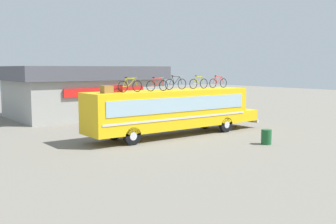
{
  "coord_description": "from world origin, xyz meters",
  "views": [
    {
      "loc": [
        -15.48,
        -20.12,
        4.41
      ],
      "look_at": [
        -0.2,
        0.0,
        1.59
      ],
      "focal_mm": 42.02,
      "sensor_mm": 36.0,
      "label": 1
    }
  ],
  "objects_px": {
    "rooftop_bicycle_2": "(157,85)",
    "rooftop_bicycle_3": "(176,84)",
    "luggage_bag_2": "(116,89)",
    "rooftop_bicycle_4": "(199,83)",
    "trash_bin": "(266,137)",
    "bus": "(173,109)",
    "rooftop_bicycle_5": "(218,83)",
    "luggage_bag_1": "(107,89)",
    "rooftop_bicycle_1": "(130,86)"
  },
  "relations": [
    {
      "from": "rooftop_bicycle_2",
      "to": "rooftop_bicycle_3",
      "type": "xyz_separation_m",
      "value": [
        1.94,
        0.6,
        0.03
      ]
    },
    {
      "from": "luggage_bag_2",
      "to": "rooftop_bicycle_4",
      "type": "distance_m",
      "value": 6.5
    },
    {
      "from": "luggage_bag_2",
      "to": "rooftop_bicycle_4",
      "type": "xyz_separation_m",
      "value": [
        6.5,
        -0.02,
        0.17
      ]
    },
    {
      "from": "trash_bin",
      "to": "bus",
      "type": "bearing_deg",
      "value": 113.94
    },
    {
      "from": "rooftop_bicycle_3",
      "to": "rooftop_bicycle_2",
      "type": "bearing_deg",
      "value": -162.81
    },
    {
      "from": "rooftop_bicycle_4",
      "to": "trash_bin",
      "type": "relative_size",
      "value": 1.91
    },
    {
      "from": "bus",
      "to": "rooftop_bicycle_5",
      "type": "height_order",
      "value": "rooftop_bicycle_5"
    },
    {
      "from": "rooftop_bicycle_4",
      "to": "rooftop_bicycle_5",
      "type": "relative_size",
      "value": 0.96
    },
    {
      "from": "bus",
      "to": "luggage_bag_1",
      "type": "distance_m",
      "value": 5.25
    },
    {
      "from": "rooftop_bicycle_1",
      "to": "rooftop_bicycle_2",
      "type": "distance_m",
      "value": 1.91
    },
    {
      "from": "luggage_bag_1",
      "to": "rooftop_bicycle_2",
      "type": "distance_m",
      "value": 3.48
    },
    {
      "from": "rooftop_bicycle_1",
      "to": "rooftop_bicycle_3",
      "type": "distance_m",
      "value": 3.9
    },
    {
      "from": "luggage_bag_2",
      "to": "trash_bin",
      "type": "xyz_separation_m",
      "value": [
        6.66,
        -5.81,
        -2.78
      ]
    },
    {
      "from": "luggage_bag_1",
      "to": "rooftop_bicycle_3",
      "type": "xyz_separation_m",
      "value": [
        5.42,
        0.57,
        0.18
      ]
    },
    {
      "from": "rooftop_bicycle_3",
      "to": "rooftop_bicycle_4",
      "type": "relative_size",
      "value": 1.07
    },
    {
      "from": "luggage_bag_1",
      "to": "rooftop_bicycle_4",
      "type": "distance_m",
      "value": 7.39
    },
    {
      "from": "bus",
      "to": "rooftop_bicycle_2",
      "type": "bearing_deg",
      "value": -167.07
    },
    {
      "from": "trash_bin",
      "to": "rooftop_bicycle_4",
      "type": "bearing_deg",
      "value": 91.52
    },
    {
      "from": "rooftop_bicycle_3",
      "to": "trash_bin",
      "type": "xyz_separation_m",
      "value": [
        2.1,
        -5.87,
        -2.96
      ]
    },
    {
      "from": "rooftop_bicycle_2",
      "to": "rooftop_bicycle_4",
      "type": "distance_m",
      "value": 3.92
    },
    {
      "from": "luggage_bag_1",
      "to": "rooftop_bicycle_2",
      "type": "relative_size",
      "value": 0.36
    },
    {
      "from": "bus",
      "to": "rooftop_bicycle_2",
      "type": "xyz_separation_m",
      "value": [
        -1.55,
        -0.36,
        1.63
      ]
    },
    {
      "from": "luggage_bag_2",
      "to": "rooftop_bicycle_3",
      "type": "xyz_separation_m",
      "value": [
        4.56,
        0.06,
        0.18
      ]
    },
    {
      "from": "luggage_bag_1",
      "to": "bus",
      "type": "bearing_deg",
      "value": 3.63
    },
    {
      "from": "bus",
      "to": "rooftop_bicycle_1",
      "type": "xyz_separation_m",
      "value": [
        -3.46,
        -0.29,
        1.64
      ]
    },
    {
      "from": "rooftop_bicycle_3",
      "to": "rooftop_bicycle_4",
      "type": "bearing_deg",
      "value": -2.3
    },
    {
      "from": "trash_bin",
      "to": "luggage_bag_1",
      "type": "bearing_deg",
      "value": 144.82
    },
    {
      "from": "rooftop_bicycle_1",
      "to": "trash_bin",
      "type": "height_order",
      "value": "rooftop_bicycle_1"
    },
    {
      "from": "luggage_bag_2",
      "to": "rooftop_bicycle_4",
      "type": "relative_size",
      "value": 0.4
    },
    {
      "from": "rooftop_bicycle_2",
      "to": "rooftop_bicycle_3",
      "type": "bearing_deg",
      "value": 17.19
    },
    {
      "from": "rooftop_bicycle_1",
      "to": "rooftop_bicycle_2",
      "type": "bearing_deg",
      "value": -1.96
    },
    {
      "from": "luggage_bag_1",
      "to": "luggage_bag_2",
      "type": "bearing_deg",
      "value": 30.35
    },
    {
      "from": "luggage_bag_1",
      "to": "luggage_bag_2",
      "type": "height_order",
      "value": "luggage_bag_1"
    },
    {
      "from": "rooftop_bicycle_1",
      "to": "rooftop_bicycle_4",
      "type": "height_order",
      "value": "rooftop_bicycle_4"
    },
    {
      "from": "rooftop_bicycle_4",
      "to": "rooftop_bicycle_2",
      "type": "bearing_deg",
      "value": -172.34
    },
    {
      "from": "luggage_bag_1",
      "to": "luggage_bag_2",
      "type": "distance_m",
      "value": 1.0
    },
    {
      "from": "luggage_bag_1",
      "to": "rooftop_bicycle_5",
      "type": "distance_m",
      "value": 9.37
    },
    {
      "from": "rooftop_bicycle_2",
      "to": "rooftop_bicycle_1",
      "type": "bearing_deg",
      "value": 178.04
    },
    {
      "from": "luggage_bag_2",
      "to": "rooftop_bicycle_2",
      "type": "relative_size",
      "value": 0.41
    },
    {
      "from": "rooftop_bicycle_3",
      "to": "rooftop_bicycle_5",
      "type": "xyz_separation_m",
      "value": [
        3.93,
        0.03,
        -0.02
      ]
    },
    {
      "from": "rooftop_bicycle_5",
      "to": "trash_bin",
      "type": "xyz_separation_m",
      "value": [
        -1.83,
        -5.9,
        -2.94
      ]
    },
    {
      "from": "bus",
      "to": "luggage_bag_1",
      "type": "height_order",
      "value": "luggage_bag_1"
    },
    {
      "from": "bus",
      "to": "rooftop_bicycle_1",
      "type": "relative_size",
      "value": 7.9
    },
    {
      "from": "rooftop_bicycle_2",
      "to": "rooftop_bicycle_3",
      "type": "distance_m",
      "value": 2.04
    },
    {
      "from": "rooftop_bicycle_1",
      "to": "rooftop_bicycle_2",
      "type": "relative_size",
      "value": 1.04
    },
    {
      "from": "rooftop_bicycle_1",
      "to": "trash_bin",
      "type": "distance_m",
      "value": 8.52
    },
    {
      "from": "bus",
      "to": "luggage_bag_1",
      "type": "relative_size",
      "value": 22.47
    },
    {
      "from": "rooftop_bicycle_3",
      "to": "rooftop_bicycle_5",
      "type": "distance_m",
      "value": 3.93
    },
    {
      "from": "luggage_bag_1",
      "to": "rooftop_bicycle_2",
      "type": "xyz_separation_m",
      "value": [
        3.48,
        -0.04,
        0.15
      ]
    },
    {
      "from": "trash_bin",
      "to": "rooftop_bicycle_3",
      "type": "bearing_deg",
      "value": 109.68
    }
  ]
}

